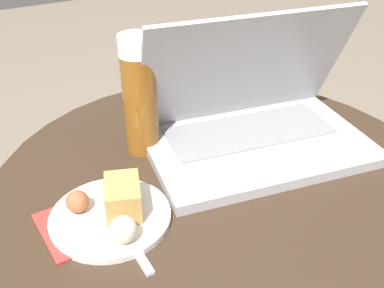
{
  "coord_description": "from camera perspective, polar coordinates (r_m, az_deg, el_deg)",
  "views": [
    {
      "loc": [
        -0.33,
        -0.49,
        0.92
      ],
      "look_at": [
        -0.05,
        0.01,
        0.56
      ],
      "focal_mm": 42.0,
      "sensor_mm": 36.0,
      "label": 1
    }
  ],
  "objects": [
    {
      "name": "table",
      "position": [
        0.8,
        3.59,
        -10.12
      ],
      "size": [
        0.74,
        0.74,
        0.49
      ],
      "color": "black",
      "rests_on": "ground_plane"
    },
    {
      "name": "snack_plate",
      "position": [
        0.65,
        -9.97,
        -8.36
      ],
      "size": [
        0.17,
        0.17,
        0.06
      ],
      "color": "silver",
      "rests_on": "table"
    },
    {
      "name": "napkin",
      "position": [
        0.66,
        -11.76,
        -9.33
      ],
      "size": [
        0.16,
        0.12,
        0.0
      ],
      "color": "#B7332D",
      "rests_on": "table"
    },
    {
      "name": "laptop",
      "position": [
        0.79,
        7.81,
        3.1
      ],
      "size": [
        0.41,
        0.3,
        0.24
      ],
      "color": "#B2B2B7",
      "rests_on": "table"
    },
    {
      "name": "beer_glass",
      "position": [
        0.75,
        -6.65,
        6.14
      ],
      "size": [
        0.06,
        0.06,
        0.21
      ],
      "color": "brown",
      "rests_on": "table"
    },
    {
      "name": "fork",
      "position": [
        0.64,
        -9.06,
        -10.2
      ],
      "size": [
        0.02,
        0.17,
        0.01
      ],
      "color": "silver",
      "rests_on": "table"
    }
  ]
}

